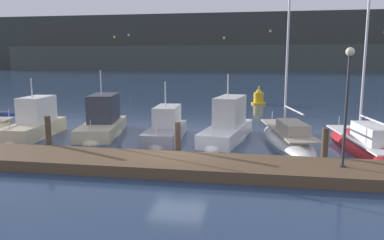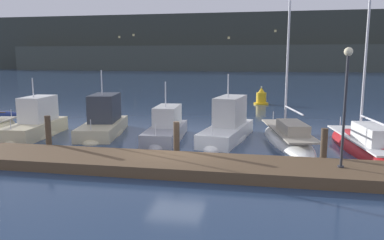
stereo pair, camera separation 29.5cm
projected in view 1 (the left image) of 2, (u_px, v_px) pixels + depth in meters
name	position (u px, v px, depth m)	size (l,w,h in m)	color
ground_plane	(178.00, 159.00, 17.08)	(400.00, 400.00, 0.00)	navy
dock	(169.00, 164.00, 15.48)	(32.32, 2.80, 0.45)	brown
mooring_pile_1	(48.00, 135.00, 18.07)	(0.28, 0.28, 1.82)	#4C3D2D
mooring_pile_2	(178.00, 141.00, 16.98)	(0.28, 0.28, 1.73)	#4C3D2D
mooring_pile_3	(325.00, 147.00, 15.89)	(0.28, 0.28, 1.65)	#4C3D2D
motorboat_berth_2	(34.00, 130.00, 21.95)	(2.35, 5.63, 4.10)	beige
motorboat_berth_3	(103.00, 127.00, 22.72)	(3.26, 6.43, 4.41)	beige
motorboat_berth_4	(166.00, 134.00, 21.32)	(2.13, 5.77, 3.93)	gray
motorboat_berth_5	(227.00, 132.00, 21.27)	(3.02, 6.74, 4.38)	white
sailboat_berth_6	(287.00, 139.00, 20.59)	(3.39, 8.22, 11.05)	white
sailboat_berth_7	(364.00, 147.00, 18.78)	(2.97, 8.56, 13.38)	red
channel_buoy	(259.00, 98.00, 37.32)	(1.47, 1.47, 1.80)	gold
dock_lamppost	(348.00, 89.00, 13.87)	(0.32, 0.32, 4.51)	#2D2D33
hillside_backdrop	(243.00, 45.00, 137.74)	(240.00, 23.00, 20.31)	#333833
rowboat_adrift	(2.00, 115.00, 30.37)	(2.69, 0.97, 0.56)	navy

